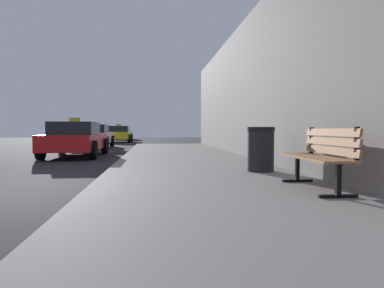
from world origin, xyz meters
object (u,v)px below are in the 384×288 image
Objects in this scene: car_red at (76,139)px; car_yellow at (119,134)px; bench at (322,153)px; car_green at (122,133)px; trash_bin at (261,149)px; car_white at (92,136)px.

car_red and car_yellow have the same top height.
car_red reaches higher than bench.
bench is 0.37× the size of car_yellow.
car_red is 23.31m from car_green.
trash_bin is at bearing -52.37° from car_red.
car_red is at bearing 127.63° from trash_bin.
car_yellow is at bearing 85.49° from car_white.
car_green reaches higher than trash_bin.
trash_bin is at bearing -77.30° from car_yellow.
car_red reaches higher than car_green.
car_green is at bearing 100.22° from trash_bin.
car_red is 15.11m from car_yellow.
car_white reaches higher than bench.
car_green is (-5.61, 32.02, -0.01)m from bench.
car_yellow is at bearing 102.70° from trash_bin.
car_yellow is (0.67, 8.48, -0.00)m from car_white.
car_red is at bearing -85.51° from car_white.
car_white is at bearing 112.05° from bench.
car_white is (-0.52, 6.63, 0.00)m from car_red.
car_white is at bearing -94.51° from car_yellow.
car_red is 0.96× the size of car_green.
bench is at bearing -58.92° from car_red.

